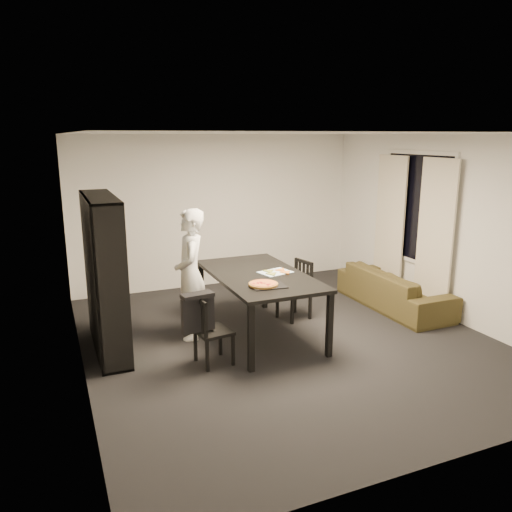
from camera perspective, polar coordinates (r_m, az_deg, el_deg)
name	(u,v)px	position (r m, az deg, el deg)	size (l,w,h in m)	color
room	(288,241)	(6.19, 3.72, 1.68)	(5.01, 5.51, 2.61)	black
window_pane	(417,208)	(8.02, 17.92, 5.25)	(0.02, 1.40, 1.60)	black
window_frame	(417,208)	(8.02, 17.89, 5.24)	(0.03, 1.52, 1.72)	white
curtain_left	(435,237)	(7.64, 19.76, 2.05)	(0.03, 0.70, 2.25)	beige
curtain_right	(390,225)	(8.42, 15.02, 3.39)	(0.03, 0.70, 2.25)	beige
bookshelf	(105,275)	(6.25, -16.90, -2.06)	(0.35, 1.50, 1.90)	black
dining_table	(259,279)	(6.47, 0.34, -2.67)	(1.12, 2.01, 0.84)	black
chair_left	(207,327)	(5.74, -5.59, -8.03)	(0.43, 0.43, 0.82)	black
chair_right	(298,285)	(7.20, 4.85, -3.36)	(0.47, 0.47, 0.84)	black
draped_jacket	(198,311)	(5.63, -6.66, -6.25)	(0.38, 0.21, 0.45)	black
person	(190,274)	(6.44, -7.50, -2.09)	(0.62, 0.40, 1.69)	silver
baking_tray	(268,286)	(5.93, 1.39, -3.39)	(0.40, 0.32, 0.01)	black
pepperoni_pizza	(263,284)	(5.91, 0.84, -3.22)	(0.35, 0.35, 0.03)	olive
kitchen_towel	(275,272)	(6.51, 2.22, -1.86)	(0.40, 0.30, 0.01)	white
pizza_slices	(277,272)	(6.49, 2.39, -1.82)	(0.37, 0.31, 0.01)	gold
sofa	(394,289)	(7.94, 15.50, -3.63)	(2.00, 0.78, 0.58)	#393816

